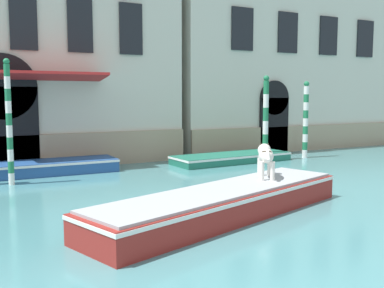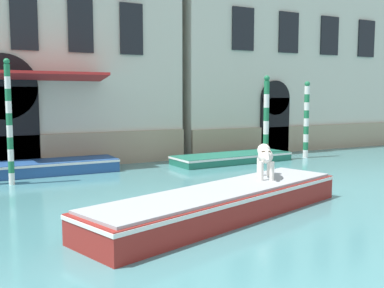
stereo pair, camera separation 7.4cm
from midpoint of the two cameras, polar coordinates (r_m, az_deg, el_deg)
The scene contains 8 objects.
palazzo_right at distance 26.14m, azimuth 9.98°, elevation 14.49°, with size 13.18×6.13×13.26m.
boat_foreground at distance 10.51m, azimuth 3.87°, elevation -7.34°, with size 7.48×3.86×0.67m.
dog_on_deck at distance 11.89m, azimuth 9.16°, elevation -1.49°, with size 0.82×1.17×0.87m.
boat_moored_near_palazzo at distance 16.83m, azimuth -21.19°, elevation -2.97°, with size 6.81×1.56×0.47m.
boat_moored_far at distance 18.96m, azimuth 4.94°, elevation -1.75°, with size 5.28×1.97×0.36m.
mooring_pole_0 at distance 19.50m, azimuth 9.22°, elevation 3.29°, with size 0.24×0.24×3.65m.
mooring_pole_2 at distance 15.10m, azimuth -22.35°, elevation 2.61°, with size 0.19×0.19×3.94m.
mooring_pole_3 at distance 20.77m, azimuth 14.13°, elevation 3.06°, with size 0.24×0.24×3.43m.
Camera 1 is at (-3.64, -1.25, 2.82)m, focal length 42.00 mm.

